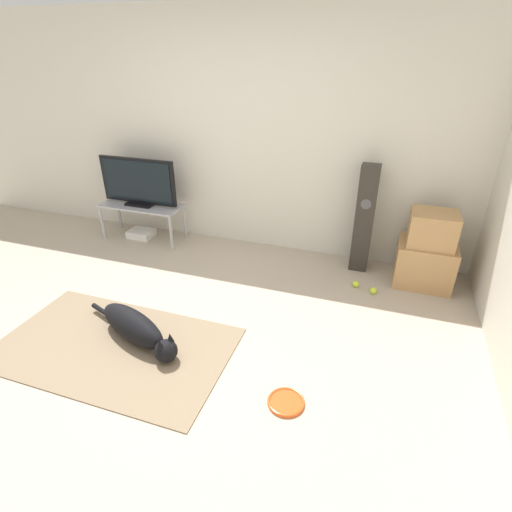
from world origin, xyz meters
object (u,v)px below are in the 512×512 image
cardboard_box_upper (433,229)px  tennis_ball_by_boxes (373,291)px  cardboard_box_lower (424,263)px  dog (136,328)px  floor_speaker (364,219)px  tv_stand (142,209)px  game_console (141,233)px  frisbee (286,402)px  tv (138,182)px  tennis_ball_near_speaker (356,284)px

cardboard_box_upper → tennis_ball_by_boxes: 0.81m
cardboard_box_lower → cardboard_box_upper: 0.39m
dog → floor_speaker: size_ratio=0.93×
cardboard_box_upper → tennis_ball_by_boxes: bearing=-141.5°
tennis_ball_by_boxes → cardboard_box_lower: bearing=40.0°
tv_stand → game_console: 0.35m
frisbee → cardboard_box_upper: size_ratio=0.60×
cardboard_box_lower → tv: 3.30m
frisbee → floor_speaker: (0.26, 2.07, 0.55)m
dog → tennis_ball_near_speaker: (1.61, 1.42, -0.10)m
cardboard_box_upper → tv: 3.27m
tennis_ball_near_speaker → game_console: game_console is taller
dog → tv_stand: (-1.04, 1.75, 0.25)m
tv → tennis_ball_by_boxes: (2.82, -0.40, -0.69)m
cardboard_box_lower → game_console: cardboard_box_lower is taller
tennis_ball_by_boxes → game_console: size_ratio=0.22×
dog → cardboard_box_upper: size_ratio=2.46×
tv_stand → tennis_ball_near_speaker: 2.69m
floor_speaker → tennis_ball_by_boxes: (0.20, -0.49, -0.53)m
cardboard_box_upper → tv_stand: 3.27m
cardboard_box_upper → tv: tv is taller
floor_speaker → tennis_ball_near_speaker: bearing=-87.3°
tennis_ball_near_speaker → tv: bearing=172.9°
tv_stand → game_console: size_ratio=3.37×
dog → tv: (-1.04, 1.75, 0.58)m
floor_speaker → tennis_ball_near_speaker: (0.02, -0.42, -0.53)m
tv → game_console: tv is taller
cardboard_box_lower → tennis_ball_by_boxes: size_ratio=8.25×
floor_speaker → game_console: 2.74m
cardboard_box_lower → cardboard_box_upper: (0.00, -0.02, 0.39)m
floor_speaker → tv_stand: bearing=-178.0°
frisbee → tv: tv is taller
tv_stand → tv: size_ratio=1.05×
dog → tv: tv is taller
tv → game_console: size_ratio=3.20×
dog → game_console: size_ratio=3.49×
floor_speaker → tv_stand: floor_speaker is taller
cardboard_box_lower → tennis_ball_by_boxes: 0.61m
dog → cardboard_box_lower: 2.82m
tv_stand → tv: 0.33m
cardboard_box_lower → tennis_ball_by_boxes: bearing=-140.0°
dog → tennis_ball_near_speaker: dog is taller
tennis_ball_near_speaker → frisbee: bearing=-99.7°
cardboard_box_lower → tv_stand: 3.27m
cardboard_box_lower → floor_speaker: bearing=170.0°
cardboard_box_upper → game_console: bearing=179.2°
frisbee → cardboard_box_upper: cardboard_box_upper is taller
frisbee → dog: bearing=169.9°
frisbee → tennis_ball_by_boxes: size_ratio=3.87×
tennis_ball_near_speaker → game_console: (-2.71, 0.34, 0.01)m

